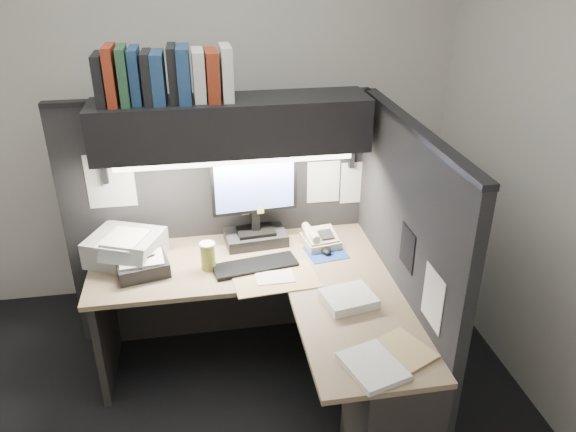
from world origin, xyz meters
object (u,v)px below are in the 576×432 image
(coffee_cup, at_px, (208,257))
(monitor, at_px, (255,211))
(telephone, at_px, (320,239))
(printer, at_px, (126,248))
(overhead_shelf, at_px, (232,125))
(notebook_stack, at_px, (142,266))
(desk, at_px, (308,354))
(keyboard, at_px, (255,266))

(coffee_cup, bearing_deg, monitor, 39.99)
(telephone, xyz_separation_m, coffee_cup, (-0.70, -0.16, 0.04))
(coffee_cup, xyz_separation_m, printer, (-0.47, 0.19, 0.00))
(overhead_shelf, relative_size, telephone, 7.30)
(printer, xyz_separation_m, notebook_stack, (0.10, -0.17, -0.04))
(telephone, distance_m, notebook_stack, 1.08)
(coffee_cup, bearing_deg, printer, 158.35)
(desk, height_order, telephone, telephone)
(desk, bearing_deg, coffee_cup, 134.59)
(keyboard, relative_size, coffee_cup, 3.10)
(desk, height_order, overhead_shelf, overhead_shelf)
(coffee_cup, bearing_deg, overhead_shelf, 53.68)
(overhead_shelf, xyz_separation_m, coffee_cup, (-0.19, -0.26, -0.69))
(overhead_shelf, bearing_deg, printer, -174.09)
(overhead_shelf, bearing_deg, desk, -68.21)
(overhead_shelf, relative_size, notebook_stack, 5.55)
(keyboard, xyz_separation_m, notebook_stack, (-0.64, 0.05, 0.03))
(overhead_shelf, bearing_deg, keyboard, -74.66)
(telephone, height_order, coffee_cup, coffee_cup)
(desk, distance_m, overhead_shelf, 1.33)
(desk, bearing_deg, printer, 144.59)
(notebook_stack, bearing_deg, coffee_cup, -2.67)
(desk, distance_m, monitor, 0.93)
(desk, bearing_deg, overhead_shelf, 111.79)
(desk, xyz_separation_m, printer, (-0.96, 0.68, 0.37))
(desk, relative_size, telephone, 8.00)
(keyboard, bearing_deg, desk, -74.01)
(overhead_shelf, xyz_separation_m, telephone, (0.51, -0.09, -0.73))
(monitor, bearing_deg, desk, -81.76)
(coffee_cup, height_order, printer, printer)
(monitor, bearing_deg, coffee_cup, -145.42)
(telephone, height_order, notebook_stack, same)
(monitor, bearing_deg, telephone, -19.06)
(monitor, distance_m, printer, 0.80)
(telephone, xyz_separation_m, notebook_stack, (-1.07, -0.14, 0.00))
(overhead_shelf, distance_m, telephone, 0.89)
(desk, relative_size, monitor, 3.03)
(monitor, bearing_deg, printer, 179.65)
(coffee_cup, distance_m, printer, 0.51)
(keyboard, xyz_separation_m, coffee_cup, (-0.27, 0.03, 0.07))
(printer, height_order, notebook_stack, printer)
(coffee_cup, relative_size, notebook_stack, 0.56)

